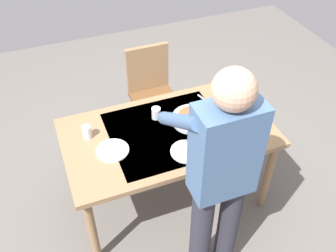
# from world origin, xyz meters

# --- Properties ---
(ground_plane) EXTENTS (6.00, 6.00, 0.00)m
(ground_plane) POSITION_xyz_m (0.00, 0.00, 0.00)
(ground_plane) COLOR #66605B
(dining_table) EXTENTS (1.54, 0.88, 0.73)m
(dining_table) POSITION_xyz_m (0.00, 0.00, 0.66)
(dining_table) COLOR #93704C
(dining_table) RESTS_ON ground_plane
(chair_near) EXTENTS (0.40, 0.40, 0.91)m
(chair_near) POSITION_xyz_m (-0.15, -0.82, 0.53)
(chair_near) COLOR brown
(chair_near) RESTS_ON ground_plane
(person_server) EXTENTS (0.42, 0.61, 1.69)m
(person_server) POSITION_xyz_m (-0.05, 0.70, 0.96)
(person_server) COLOR #2D2D38
(person_server) RESTS_ON ground_plane
(wine_bottle) EXTENTS (0.07, 0.07, 0.30)m
(wine_bottle) POSITION_xyz_m (-0.23, 0.29, 0.84)
(wine_bottle) COLOR black
(wine_bottle) RESTS_ON dining_table
(wine_glass_left) EXTENTS (0.07, 0.07, 0.15)m
(wine_glass_left) POSITION_xyz_m (-0.45, 0.36, 0.84)
(wine_glass_left) COLOR white
(wine_glass_left) RESTS_ON dining_table
(water_cup_near_left) EXTENTS (0.07, 0.07, 0.10)m
(water_cup_near_left) POSITION_xyz_m (0.57, -0.15, 0.78)
(water_cup_near_left) COLOR silver
(water_cup_near_left) RESTS_ON dining_table
(water_cup_near_right) EXTENTS (0.07, 0.07, 0.09)m
(water_cup_near_right) POSITION_xyz_m (0.03, -0.18, 0.78)
(water_cup_near_right) COLOR silver
(water_cup_near_right) RESTS_ON dining_table
(serving_bowl_pasta) EXTENTS (0.30, 0.30, 0.07)m
(serving_bowl_pasta) POSITION_xyz_m (-0.21, -0.03, 0.77)
(serving_bowl_pasta) COLOR silver
(serving_bowl_pasta) RESTS_ON dining_table
(dinner_plate_near) EXTENTS (0.23, 0.23, 0.01)m
(dinner_plate_near) POSITION_xyz_m (0.43, 0.05, 0.74)
(dinner_plate_near) COLOR silver
(dinner_plate_near) RESTS_ON dining_table
(dinner_plate_far) EXTENTS (0.23, 0.23, 0.01)m
(dinner_plate_far) POSITION_xyz_m (-0.04, 0.25, 0.74)
(dinner_plate_far) COLOR silver
(dinner_plate_far) RESTS_ON dining_table
(table_knife) EXTENTS (0.07, 0.20, 0.00)m
(table_knife) POSITION_xyz_m (-0.42, -0.23, 0.74)
(table_knife) COLOR silver
(table_knife) RESTS_ON dining_table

